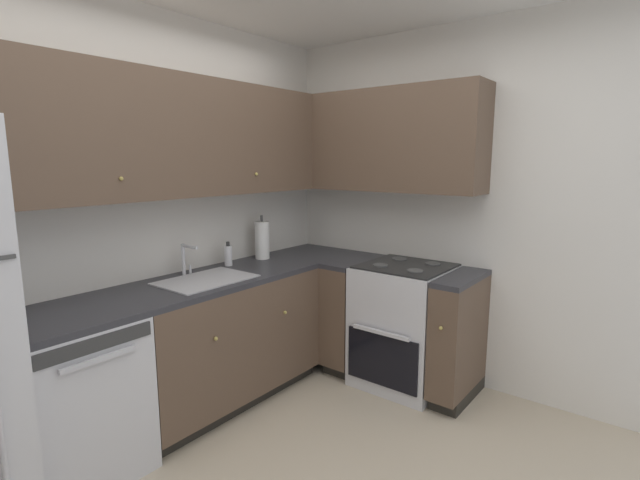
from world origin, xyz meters
TOP-DOWN VIEW (x-y plane):
  - wall_back at (0.00, 1.45)m, footprint 3.51×0.05m
  - wall_right at (1.73, 0.00)m, footprint 0.05×2.94m
  - dishwasher at (-0.57, 1.12)m, footprint 0.60×0.63m
  - lower_cabinets_back at (0.42, 1.12)m, footprint 1.37×0.62m
  - countertop_back at (0.42, 1.12)m, footprint 2.58×0.60m
  - lower_cabinets_right at (1.41, 0.31)m, footprint 0.62×1.08m
  - countertop_right at (1.40, 0.31)m, footprint 0.60×1.08m
  - oven_range at (1.42, 0.26)m, footprint 0.68×0.62m
  - upper_cabinets_back at (0.26, 1.26)m, footprint 2.26×0.34m
  - upper_cabinets_right at (1.54, 0.60)m, footprint 0.32×1.63m
  - sink at (0.28, 1.09)m, footprint 0.58×0.40m
  - faucet at (0.29, 1.30)m, footprint 0.07×0.16m
  - soap_bottle at (0.65, 1.30)m, footprint 0.06×0.06m
  - paper_towel_roll at (0.98, 1.28)m, footprint 0.11×0.11m

SIDE VIEW (x-z plane):
  - dishwasher at x=-0.57m, z-range 0.00..0.85m
  - lower_cabinets_back at x=0.42m, z-range 0.00..0.85m
  - lower_cabinets_right at x=1.41m, z-range 0.00..0.85m
  - oven_range at x=1.42m, z-range -0.07..0.97m
  - sink at x=0.28m, z-range 0.80..0.89m
  - countertop_right at x=1.40m, z-range 0.85..0.89m
  - countertop_back at x=0.42m, z-range 0.85..0.89m
  - soap_bottle at x=0.65m, z-range 0.87..1.05m
  - faucet at x=0.29m, z-range 0.91..1.12m
  - paper_towel_roll at x=0.98m, z-range 0.86..1.21m
  - wall_back at x=0.00m, z-range 0.00..2.58m
  - wall_right at x=1.73m, z-range 0.00..2.58m
  - upper_cabinets_back at x=0.26m, z-range 1.42..2.16m
  - upper_cabinets_right at x=1.54m, z-range 1.42..2.16m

